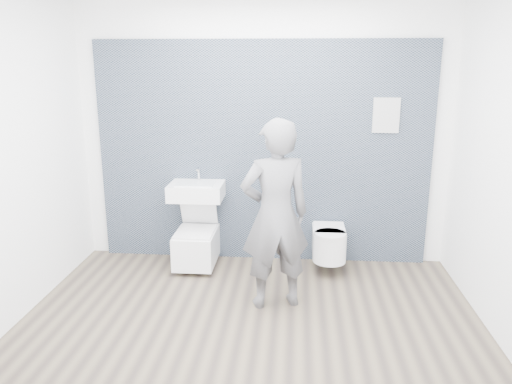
# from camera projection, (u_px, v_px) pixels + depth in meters

# --- Properties ---
(ground) EXTENTS (4.00, 4.00, 0.00)m
(ground) POSITION_uv_depth(u_px,v_px,m) (250.00, 321.00, 4.31)
(ground) COLOR brown
(ground) RESTS_ON ground
(room_shell) EXTENTS (4.00, 4.00, 4.00)m
(room_shell) POSITION_uv_depth(u_px,v_px,m) (250.00, 120.00, 3.86)
(room_shell) COLOR white
(room_shell) RESTS_ON ground
(tile_wall) EXTENTS (3.60, 0.06, 2.40)m
(tile_wall) POSITION_uv_depth(u_px,v_px,m) (262.00, 257.00, 5.73)
(tile_wall) COLOR black
(tile_wall) RESTS_ON ground
(washbasin) EXTENTS (0.57, 0.43, 0.43)m
(washbasin) POSITION_uv_depth(u_px,v_px,m) (196.00, 191.00, 5.33)
(washbasin) COLOR white
(washbasin) RESTS_ON ground
(toilet_square) EXTENTS (0.42, 0.61, 0.78)m
(toilet_square) POSITION_uv_depth(u_px,v_px,m) (196.00, 245.00, 5.40)
(toilet_square) COLOR white
(toilet_square) RESTS_ON ground
(toilet_rounded) EXTENTS (0.35, 0.59, 0.32)m
(toilet_rounded) POSITION_uv_depth(u_px,v_px,m) (329.00, 243.00, 5.28)
(toilet_rounded) COLOR white
(toilet_rounded) RESTS_ON ground
(info_placard) EXTENTS (0.27, 0.03, 0.36)m
(info_placard) POSITION_uv_depth(u_px,v_px,m) (376.00, 262.00, 5.58)
(info_placard) COLOR silver
(info_placard) RESTS_ON ground
(visitor) EXTENTS (0.72, 0.58, 1.72)m
(visitor) POSITION_uv_depth(u_px,v_px,m) (275.00, 215.00, 4.40)
(visitor) COLOR #5D5D61
(visitor) RESTS_ON ground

